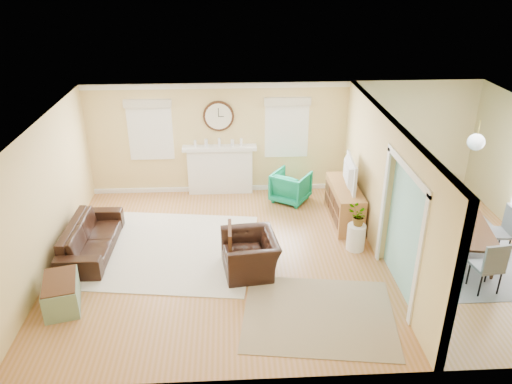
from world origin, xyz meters
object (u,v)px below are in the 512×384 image
sofa (91,237)px  credenza (344,204)px  dining_table (462,240)px  eames_chair (250,254)px  green_chair (291,187)px

sofa → credenza: bearing=-78.5°
credenza → sofa: bearing=-169.3°
sofa → dining_table: bearing=-93.1°
eames_chair → credenza: credenza is taller
eames_chair → credenza: (2.06, 1.76, 0.06)m
eames_chair → credenza: size_ratio=0.67×
sofa → green_chair: (4.03, 1.97, 0.05)m
sofa → eames_chair: size_ratio=1.97×
eames_chair → green_chair: (1.05, 2.78, 0.01)m
green_chair → eames_chair: bearing=101.9°
sofa → dining_table: 6.97m
green_chair → credenza: bearing=167.1°
sofa → credenza: size_ratio=1.31×
sofa → eames_chair: (2.97, -0.81, 0.04)m
eames_chair → green_chair: green_chair is taller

